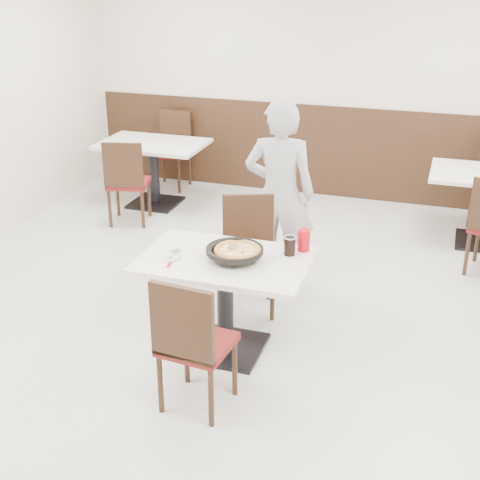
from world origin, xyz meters
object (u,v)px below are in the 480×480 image
(cola_glass, at_px, (290,246))
(bg_table_left, at_px, (154,174))
(main_table, at_px, (225,305))
(bg_chair_left_far, at_px, (170,151))
(pizza, at_px, (237,252))
(chair_near, at_px, (197,341))
(red_cup, at_px, (304,240))
(diner_person, at_px, (280,195))
(bg_chair_left_near, at_px, (128,181))
(chair_far, at_px, (249,258))
(pizza_pan, at_px, (235,254))
(side_plate, at_px, (167,256))

(cola_glass, xyz_separation_m, bg_table_left, (-2.27, 2.55, -0.44))
(main_table, relative_size, bg_chair_left_far, 1.26)
(pizza, bearing_deg, chair_near, -93.99)
(red_cup, xyz_separation_m, bg_table_left, (-2.35, 2.44, -0.45))
(red_cup, relative_size, diner_person, 0.10)
(bg_table_left, bearing_deg, bg_chair_left_near, -91.40)
(chair_far, relative_size, bg_table_left, 0.79)
(chair_far, xyz_separation_m, bg_table_left, (-1.83, 2.12, -0.10))
(pizza, xyz_separation_m, bg_chair_left_far, (-2.01, 3.39, -0.34))
(cola_glass, bearing_deg, pizza_pan, -149.80)
(chair_far, distance_m, pizza_pan, 0.71)
(main_table, height_order, pizza_pan, pizza_pan)
(bg_table_left, bearing_deg, pizza_pan, -55.05)
(side_plate, xyz_separation_m, cola_glass, (0.82, 0.32, 0.06))
(main_table, height_order, chair_near, chair_near)
(pizza, xyz_separation_m, bg_table_left, (-1.94, 2.76, -0.44))
(pizza, relative_size, bg_chair_left_far, 0.31)
(pizza_pan, relative_size, bg_chair_left_far, 0.38)
(pizza, distance_m, bg_table_left, 3.40)
(pizza_pan, distance_m, diner_person, 1.21)
(cola_glass, distance_m, bg_chair_left_far, 3.96)
(cola_glass, relative_size, red_cup, 0.81)
(chair_near, xyz_separation_m, diner_person, (0.03, 1.89, 0.36))
(pizza_pan, bearing_deg, red_cup, 35.93)
(pizza, bearing_deg, bg_table_left, 125.21)
(pizza_pan, bearing_deg, bg_chair_left_far, 120.41)
(diner_person, relative_size, bg_table_left, 1.39)
(side_plate, bearing_deg, chair_near, -51.64)
(bg_chair_left_near, bearing_deg, chair_far, -53.24)
(chair_far, relative_size, pizza_pan, 2.61)
(chair_near, distance_m, pizza_pan, 0.75)
(cola_glass, height_order, diner_person, diner_person)
(side_plate, bearing_deg, red_cup, 25.58)
(chair_far, bearing_deg, side_plate, 43.12)
(chair_near, bearing_deg, pizza_pan, 93.52)
(pizza, relative_size, red_cup, 1.82)
(chair_far, bearing_deg, pizza, 79.84)
(chair_near, relative_size, side_plate, 4.93)
(pizza_pan, xyz_separation_m, side_plate, (-0.47, -0.12, -0.03))
(chair_far, bearing_deg, red_cup, 127.62)
(cola_glass, bearing_deg, bg_chair_left_far, 126.26)
(chair_near, height_order, bg_chair_left_far, same)
(pizza, height_order, bg_chair_left_near, bg_chair_left_near)
(bg_table_left, bearing_deg, diner_person, -38.69)
(cola_glass, height_order, bg_chair_left_far, bg_chair_left_far)
(chair_near, bearing_deg, cola_glass, 72.71)
(cola_glass, xyz_separation_m, red_cup, (0.08, 0.11, 0.02))
(main_table, height_order, cola_glass, cola_glass)
(main_table, distance_m, bg_chair_left_near, 2.84)
(diner_person, xyz_separation_m, bg_chair_left_near, (-1.94, 0.93, -0.36))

